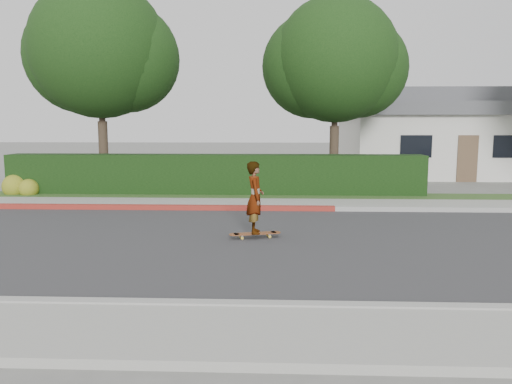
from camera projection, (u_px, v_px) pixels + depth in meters
ground at (310, 243)px, 10.92m from camera, size 120.00×120.00×0.00m
road at (310, 243)px, 10.92m from camera, size 60.00×8.00×0.01m
curb_near at (330, 308)px, 6.85m from camera, size 60.00×0.20×0.15m
sidewalk_near at (338, 337)px, 5.96m from camera, size 60.00×1.60×0.12m
curb_far at (301, 208)px, 14.97m from camera, size 60.00×0.20×0.15m
curb_red_section at (137, 207)px, 15.17m from camera, size 12.00×0.21×0.15m
sidewalk_far at (300, 204)px, 15.86m from camera, size 60.00×1.60×0.12m
planting_strip at (298, 197)px, 17.45m from camera, size 60.00×1.60×0.10m
hedge at (214, 175)px, 18.07m from camera, size 15.00×1.00×1.50m
flowering_shrub at (20, 187)px, 17.95m from camera, size 1.40×1.00×0.90m
tree_left at (101, 54)px, 19.12m from camera, size 5.99×5.21×8.00m
tree_center at (335, 64)px, 19.29m from camera, size 5.66×4.84×7.44m
house at (443, 134)px, 26.15m from camera, size 10.60×8.60×4.30m
skateboard at (255, 234)px, 11.38m from camera, size 1.22×0.55×0.11m
skateboarder at (255, 198)px, 11.27m from camera, size 0.46×0.64×1.64m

